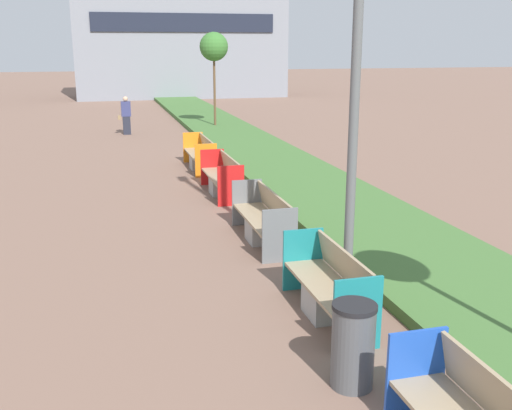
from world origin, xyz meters
The scene contains 9 objects.
planter_grass_strip centered at (3.20, 12.00, 0.09)m, with size 2.80×120.00×0.18m.
building_backdrop centered at (4.00, 43.82, 4.55)m, with size 14.38×5.37×9.11m.
bench_teal_frame centered at (0.94, 7.20, 0.37)m, with size 0.65×2.02×0.94m.
bench_grey_frame centered at (0.94, 10.52, 0.37)m, with size 0.65×2.34×0.94m.
bench_red_frame centered at (0.94, 14.33, 0.37)m, with size 0.65×2.31×0.94m.
bench_orange_frame centered at (0.94, 17.56, 0.38)m, with size 0.65×2.36×0.94m.
litter_bin centered at (0.54, 5.53, 0.48)m, with size 0.48×0.48×0.95m.
sapling_tree_far centered at (3.03, 26.08, 3.48)m, with size 1.22×1.22×4.12m.
pedestrian_walking centered at (-0.81, 25.41, 0.78)m, with size 0.53×0.24×1.56m.
Camera 1 is at (-1.93, 0.21, 3.57)m, focal length 42.00 mm.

